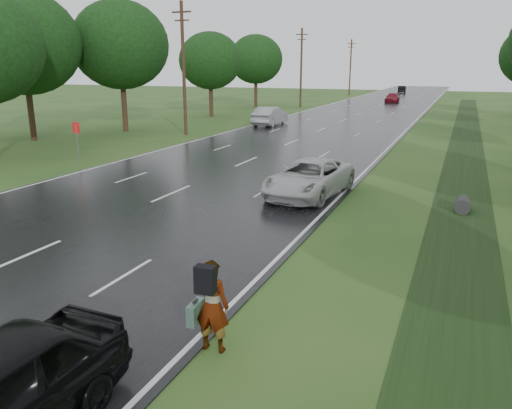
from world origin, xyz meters
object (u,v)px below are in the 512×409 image
object	(u,v)px
white_pickup	(309,178)
pedestrian	(211,305)
road_sign	(77,134)
silver_sedan	(270,116)

from	to	relation	value
white_pickup	pedestrian	bearing A→B (deg)	-75.45
pedestrian	white_pickup	distance (m)	12.19
road_sign	pedestrian	size ratio (longest dim) A/B	1.24
road_sign	silver_sedan	xyz separation A→B (m)	(3.25, 21.39, -0.76)
road_sign	silver_sedan	size ratio (longest dim) A/B	0.45
road_sign	pedestrian	xyz separation A→B (m)	(15.68, -14.11, -0.69)
pedestrian	silver_sedan	size ratio (longest dim) A/B	0.36
pedestrian	white_pickup	bearing A→B (deg)	-86.49
road_sign	pedestrian	bearing A→B (deg)	-41.99
road_sign	silver_sedan	world-z (taller)	road_sign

